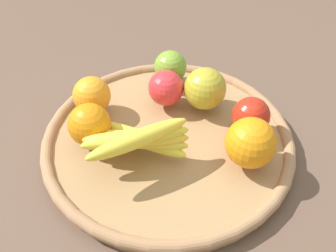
# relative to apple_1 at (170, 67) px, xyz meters

# --- Properties ---
(ground_plane) EXTENTS (2.40, 2.40, 0.00)m
(ground_plane) POSITION_rel_apple_1_xyz_m (0.12, 0.10, -0.06)
(ground_plane) COLOR brown
(ground_plane) RESTS_ON ground
(basket) EXTENTS (0.44, 0.44, 0.03)m
(basket) POSITION_rel_apple_1_xyz_m (0.12, 0.10, -0.05)
(basket) COLOR #A47D51
(basket) RESTS_ON ground_plane
(apple_1) EXTENTS (0.09, 0.09, 0.06)m
(apple_1) POSITION_rel_apple_1_xyz_m (0.00, 0.00, 0.00)
(apple_1) COLOR olive
(apple_1) RESTS_ON basket
(banana_bunch) EXTENTS (0.17, 0.17, 0.08)m
(banana_bunch) POSITION_rel_apple_1_xyz_m (0.19, 0.09, 0.01)
(banana_bunch) COLOR yellow
(banana_bunch) RESTS_ON basket
(apple_2) EXTENTS (0.10, 0.10, 0.08)m
(apple_2) POSITION_rel_apple_1_xyz_m (0.02, 0.10, 0.01)
(apple_2) COLOR gold
(apple_2) RESTS_ON basket
(orange_1) EXTENTS (0.10, 0.10, 0.07)m
(orange_1) POSITION_rel_apple_1_xyz_m (0.16, -0.05, 0.00)
(orange_1) COLOR orange
(orange_1) RESTS_ON basket
(apple_0) EXTENTS (0.09, 0.09, 0.07)m
(apple_0) POSITION_rel_apple_1_xyz_m (0.06, 0.04, 0.00)
(apple_0) COLOR red
(apple_0) RESTS_ON basket
(apple_3) EXTENTS (0.07, 0.07, 0.07)m
(apple_3) POSITION_rel_apple_1_xyz_m (0.02, 0.20, 0.00)
(apple_3) COLOR red
(apple_3) RESTS_ON basket
(orange_2) EXTENTS (0.11, 0.11, 0.08)m
(orange_2) POSITION_rel_apple_1_xyz_m (0.08, 0.24, 0.01)
(orange_2) COLOR orange
(orange_2) RESTS_ON basket
(orange_0) EXTENTS (0.07, 0.07, 0.07)m
(orange_0) POSITION_rel_apple_1_xyz_m (0.22, 0.01, 0.00)
(orange_0) COLOR orange
(orange_0) RESTS_ON basket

